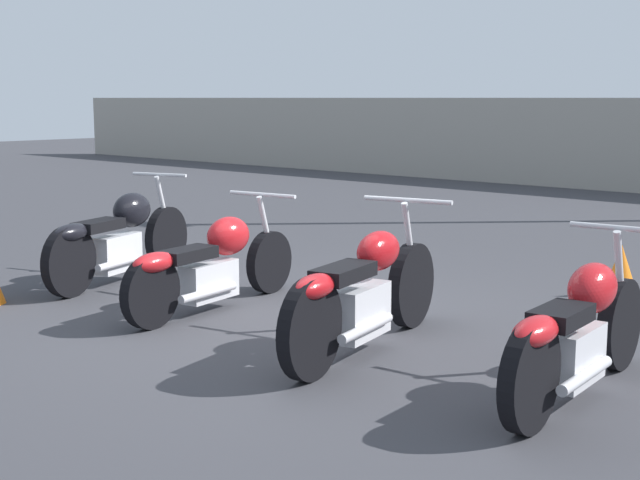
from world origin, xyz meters
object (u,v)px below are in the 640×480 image
object	(u,v)px
motorcycle_slot_1	(212,264)
motorcycle_slot_2	(363,293)
motorcycle_slot_0	(119,237)
motorcycle_slot_3	(578,332)
traffic_cone_far	(621,270)

from	to	relation	value
motorcycle_slot_1	motorcycle_slot_2	size ratio (longest dim) A/B	0.97
motorcycle_slot_0	motorcycle_slot_2	xyz separation A→B (m)	(3.34, -0.30, -0.01)
motorcycle_slot_0	motorcycle_slot_3	world-z (taller)	motorcycle_slot_0
motorcycle_slot_2	traffic_cone_far	distance (m)	3.07
motorcycle_slot_0	motorcycle_slot_1	world-z (taller)	motorcycle_slot_0
motorcycle_slot_1	motorcycle_slot_3	world-z (taller)	motorcycle_slot_3
motorcycle_slot_2	motorcycle_slot_1	bearing A→B (deg)	163.89
traffic_cone_far	motorcycle_slot_1	bearing A→B (deg)	-129.22
motorcycle_slot_0	motorcycle_slot_1	size ratio (longest dim) A/B	1.00
motorcycle_slot_2	motorcycle_slot_3	size ratio (longest dim) A/B	1.07
motorcycle_slot_3	traffic_cone_far	xyz separation A→B (m)	(-1.01, 2.93, -0.18)
motorcycle_slot_2	motorcycle_slot_3	world-z (taller)	motorcycle_slot_2
motorcycle_slot_2	traffic_cone_far	xyz separation A→B (m)	(0.58, 3.01, -0.20)
motorcycle_slot_1	motorcycle_slot_3	xyz separation A→B (m)	(3.36, -0.05, 0.01)
motorcycle_slot_3	motorcycle_slot_1	bearing A→B (deg)	174.06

